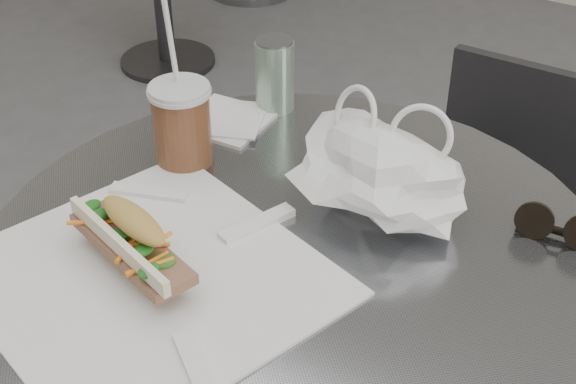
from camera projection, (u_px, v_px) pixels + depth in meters
The scene contains 8 objects.
chair_far at pixel (475, 265), 1.58m from camera, with size 0.37×0.37×0.69m.
sandwich_paper at pixel (148, 278), 0.91m from camera, with size 0.37×0.35×0.00m, color white.
banh_mi at pixel (133, 242), 0.90m from camera, with size 0.24×0.15×0.08m.
iced_coffee at pixel (182, 123), 1.07m from camera, with size 0.09×0.09×0.25m.
sunglasses at pixel (559, 229), 0.95m from camera, with size 0.11×0.03×0.05m.
plastic_bag at pixel (377, 172), 0.99m from camera, with size 0.22×0.17×0.11m, color silver, non-canonical shape.
napkin_stack at pixel (227, 120), 1.19m from camera, with size 0.14×0.14×0.01m.
drink_can at pixel (275, 75), 1.20m from camera, with size 0.06×0.06×0.11m.
Camera 1 is at (0.39, -0.43, 1.35)m, focal length 50.00 mm.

